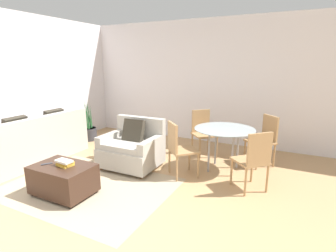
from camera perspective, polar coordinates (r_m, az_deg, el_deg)
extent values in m
plane|color=tan|center=(3.34, -17.96, -20.02)|extent=(20.00, 20.00, 0.00)
cube|color=white|center=(6.13, 7.15, 9.48)|extent=(12.00, 0.06, 2.75)
cube|color=white|center=(5.97, -28.63, 7.82)|extent=(0.06, 12.00, 2.75)
cube|color=tan|center=(4.20, -16.88, -12.52)|extent=(2.42, 1.80, 0.00)
cube|color=beige|center=(3.87, -22.54, -15.31)|extent=(2.37, 0.06, 0.00)
cube|color=beige|center=(4.09, -18.65, -13.39)|extent=(2.37, 0.06, 0.00)
cube|color=beige|center=(4.32, -15.22, -11.62)|extent=(2.37, 0.06, 0.00)
cube|color=beige|center=(4.56, -12.19, -10.01)|extent=(2.37, 0.06, 0.00)
cube|color=#B2ADA3|center=(5.58, -27.29, -4.52)|extent=(0.84, 1.99, 0.43)
cube|color=#B2ADA3|center=(5.20, -25.51, -0.52)|extent=(0.14, 1.99, 0.45)
cube|color=#B2ADA3|center=(6.07, -20.59, 0.90)|extent=(0.78, 0.12, 0.26)
cube|color=#383328|center=(5.66, -23.71, 1.30)|extent=(0.19, 0.40, 0.41)
cube|color=#383328|center=(5.20, -30.39, -0.45)|extent=(0.19, 0.40, 0.41)
cube|color=#B2ADA3|center=(4.68, -8.04, -6.37)|extent=(0.97, 0.81, 0.32)
cube|color=#B2ADA3|center=(4.59, -8.35, -4.02)|extent=(0.73, 0.69, 0.10)
cube|color=#B2ADA3|center=(4.84, -5.94, -0.73)|extent=(0.96, 0.13, 0.47)
cube|color=#B2ADA3|center=(4.84, -12.29, -2.64)|extent=(0.13, 0.74, 0.20)
cube|color=#B2ADA3|center=(4.38, -3.58, -4.06)|extent=(0.13, 0.74, 0.20)
cylinder|color=brown|center=(4.74, -14.24, -8.88)|extent=(0.05, 0.05, 0.06)
cylinder|color=brown|center=(4.30, -5.88, -10.93)|extent=(0.05, 0.05, 0.06)
cylinder|color=brown|center=(5.21, -9.66, -6.55)|extent=(0.05, 0.05, 0.06)
cylinder|color=brown|center=(4.81, -1.79, -8.10)|extent=(0.05, 0.05, 0.06)
cube|color=#383328|center=(4.63, -7.53, -0.95)|extent=(0.39, 0.22, 0.40)
cube|color=#382319|center=(4.01, -21.80, -10.58)|extent=(0.83, 0.57, 0.39)
cylinder|color=black|center=(4.23, -27.32, -13.06)|extent=(0.04, 0.04, 0.04)
cylinder|color=black|center=(3.72, -20.36, -16.14)|extent=(0.04, 0.04, 0.04)
cylinder|color=black|center=(4.48, -22.47, -11.01)|extent=(0.04, 0.04, 0.04)
cylinder|color=black|center=(4.00, -15.39, -13.49)|extent=(0.04, 0.04, 0.04)
cube|color=gold|center=(3.92, -21.49, -7.87)|extent=(0.24, 0.19, 0.02)
cube|color=gold|center=(3.91, -21.45, -7.50)|extent=(0.21, 0.14, 0.03)
cube|color=beige|center=(3.89, -21.72, -7.13)|extent=(0.24, 0.14, 0.03)
cube|color=#333338|center=(4.07, -24.88, -7.47)|extent=(0.12, 0.15, 0.01)
cylinder|color=#333338|center=(6.55, -16.81, -1.65)|extent=(0.36, 0.36, 0.29)
cylinder|color=black|center=(6.51, -16.90, -0.49)|extent=(0.33, 0.33, 0.02)
cone|color=#286033|center=(6.42, -16.79, 2.23)|extent=(0.06, 0.13, 0.61)
cone|color=#286033|center=(6.46, -16.44, 1.93)|extent=(0.08, 0.07, 0.53)
cone|color=#286033|center=(6.48, -16.86, 1.88)|extent=(0.12, 0.05, 0.52)
cone|color=#286033|center=(6.49, -17.28, 2.44)|extent=(0.09, 0.14, 0.64)
cone|color=#286033|center=(6.45, -17.36, 2.42)|extent=(0.11, 0.14, 0.66)
cone|color=#286033|center=(6.42, -17.53, 2.55)|extent=(0.07, 0.05, 0.70)
cone|color=#286033|center=(6.36, -17.03, 1.63)|extent=(0.06, 0.06, 0.51)
cylinder|color=#99A8AD|center=(4.48, 12.24, -0.62)|extent=(1.01, 1.01, 0.01)
cylinder|color=#99999E|center=(4.45, 8.90, -5.51)|extent=(0.04, 0.04, 0.73)
cylinder|color=#99999E|center=(4.36, 13.84, -6.18)|extent=(0.04, 0.04, 0.73)
cylinder|color=#99999E|center=(4.81, 10.34, -4.10)|extent=(0.04, 0.04, 0.73)
cylinder|color=#99999E|center=(4.73, 14.92, -4.68)|extent=(0.04, 0.04, 0.73)
cube|color=tan|center=(4.25, 3.41, -5.29)|extent=(0.59, 0.59, 0.03)
cube|color=tan|center=(4.11, 0.99, -2.41)|extent=(0.29, 0.29, 0.45)
cylinder|color=tan|center=(4.24, 6.56, -8.64)|extent=(0.03, 0.03, 0.42)
cylinder|color=tan|center=(4.55, 4.64, -7.03)|extent=(0.03, 0.03, 0.42)
cylinder|color=tan|center=(4.11, 1.94, -9.30)|extent=(0.03, 0.03, 0.42)
cylinder|color=tan|center=(4.43, 0.31, -7.57)|extent=(0.03, 0.03, 0.42)
cube|color=tan|center=(3.98, 17.41, -7.24)|extent=(0.59, 0.59, 0.03)
cube|color=tan|center=(3.76, 19.35, -4.75)|extent=(0.29, 0.29, 0.45)
cylinder|color=tan|center=(4.30, 17.77, -8.92)|extent=(0.03, 0.03, 0.42)
cylinder|color=tan|center=(4.11, 13.64, -9.72)|extent=(0.03, 0.03, 0.42)
cylinder|color=tan|center=(4.04, 20.79, -10.66)|extent=(0.03, 0.03, 0.42)
cylinder|color=tan|center=(3.84, 16.52, -11.65)|extent=(0.03, 0.03, 0.42)
cube|color=tan|center=(5.18, 7.96, -1.89)|extent=(0.59, 0.59, 0.03)
cube|color=tan|center=(5.29, 7.14, 1.14)|extent=(0.29, 0.29, 0.45)
cylinder|color=tan|center=(5.02, 6.93, -5.07)|extent=(0.03, 0.03, 0.42)
cylinder|color=tan|center=(5.17, 10.55, -4.62)|extent=(0.03, 0.03, 0.42)
cylinder|color=tan|center=(5.33, 5.28, -3.90)|extent=(0.03, 0.03, 0.42)
cylinder|color=tan|center=(5.48, 8.74, -3.51)|extent=(0.03, 0.03, 0.42)
cube|color=tan|center=(4.96, 19.41, -3.25)|extent=(0.59, 0.59, 0.03)
cube|color=tan|center=(5.02, 21.35, -0.39)|extent=(0.29, 0.29, 0.45)
cylinder|color=tan|center=(5.07, 16.35, -5.36)|extent=(0.03, 0.03, 0.42)
cylinder|color=tan|center=(4.79, 18.79, -6.64)|extent=(0.03, 0.03, 0.42)
cylinder|color=tan|center=(5.27, 19.59, -4.85)|extent=(0.03, 0.03, 0.42)
cylinder|color=tan|center=(5.01, 22.10, -6.03)|extent=(0.03, 0.03, 0.42)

